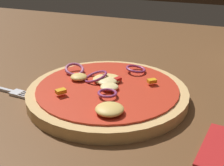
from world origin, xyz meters
The scene contains 3 objects.
dining_table centered at (0.00, 0.00, 0.01)m, with size 1.39×1.09×0.03m.
pizza centered at (0.05, -0.04, 0.04)m, with size 0.26×0.26×0.04m.
fork centered at (-0.13, -0.07, 0.03)m, with size 0.17×0.02×0.01m.
Camera 1 is at (0.22, -0.46, 0.26)m, focal length 49.99 mm.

